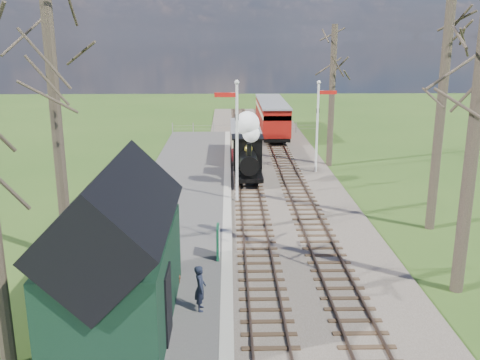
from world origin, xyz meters
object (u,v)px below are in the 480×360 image
(station_shed, at_px, (117,254))
(red_carriage_b, at_px, (269,112))
(sign_board, at_px, (218,242))
(person, at_px, (200,288))
(locomotive, at_px, (248,151))
(bench, at_px, (170,267))
(semaphore_far, at_px, (319,120))
(coach, at_px, (245,140))
(red_carriage_a, at_px, (274,121))
(semaphore_near, at_px, (236,133))

(station_shed, bearing_deg, red_carriage_b, 78.58)
(sign_board, distance_m, person, 4.04)
(locomotive, xyz_separation_m, bench, (-3.16, -12.79, -1.37))
(sign_board, bearing_deg, locomotive, 82.22)
(semaphore_far, distance_m, bench, 17.14)
(coach, bearing_deg, person, -95.38)
(semaphore_far, relative_size, coach, 0.86)
(red_carriage_a, xyz_separation_m, sign_board, (-4.13, -24.11, -0.81))
(semaphore_far, xyz_separation_m, red_carriage_b, (-1.77, 16.14, -1.72))
(red_carriage_a, bearing_deg, red_carriage_b, 90.00)
(red_carriage_b, bearing_deg, bench, -100.46)
(station_shed, relative_size, sign_board, 5.12)
(station_shed, bearing_deg, sign_board, 58.61)
(semaphore_near, height_order, bench, semaphore_near)
(semaphore_near, height_order, red_carriage_b, semaphore_near)
(semaphore_far, height_order, bench, semaphore_far)
(semaphore_near, xyz_separation_m, sign_board, (-0.76, -7.47, -2.81))
(semaphore_far, relative_size, locomotive, 1.37)
(station_shed, height_order, person, station_shed)
(coach, distance_m, red_carriage_a, 7.40)
(semaphore_near, height_order, semaphore_far, semaphore_near)
(semaphore_far, xyz_separation_m, bench, (-7.55, -15.14, -2.78))
(semaphore_far, relative_size, sign_board, 4.65)
(semaphore_far, bearing_deg, red_carriage_b, 96.27)
(locomotive, height_order, person, locomotive)
(locomotive, bearing_deg, coach, 89.89)
(person, bearing_deg, semaphore_near, -9.43)
(locomotive, bearing_deg, semaphore_far, 28.14)
(station_shed, xyz_separation_m, sign_board, (2.77, 4.53, -1.45))
(semaphore_far, relative_size, bench, 4.00)
(locomotive, xyz_separation_m, sign_board, (-1.52, -11.12, -1.13))
(red_carriage_b, height_order, person, red_carriage_b)
(semaphore_near, xyz_separation_m, red_carriage_b, (3.37, 22.14, -1.99))
(red_carriage_a, xyz_separation_m, person, (-4.59, -28.13, -0.71))
(station_shed, relative_size, coach, 0.94)
(red_carriage_a, relative_size, sign_board, 4.57)
(locomotive, relative_size, person, 2.91)
(bench, bearing_deg, semaphore_near, 75.24)
(station_shed, distance_m, sign_board, 5.50)
(semaphore_far, height_order, coach, semaphore_far)
(semaphore_near, relative_size, locomotive, 1.49)
(coach, distance_m, bench, 19.14)
(coach, bearing_deg, red_carriage_a, 69.44)
(station_shed, relative_size, semaphore_far, 1.10)
(semaphore_near, xyz_separation_m, semaphore_far, (5.14, 6.00, -0.27))
(semaphore_near, distance_m, sign_board, 8.02)
(coach, bearing_deg, red_carriage_b, 78.19)
(semaphore_near, bearing_deg, locomotive, 78.29)
(station_shed, bearing_deg, locomotive, 74.69)
(station_shed, xyz_separation_m, red_carriage_a, (6.90, 28.65, -0.64))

